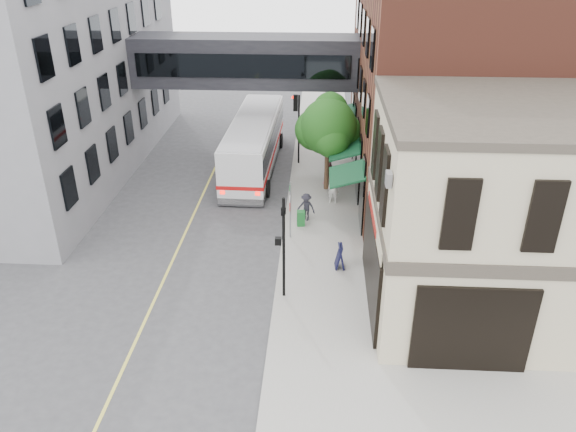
# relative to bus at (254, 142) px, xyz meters

# --- Properties ---
(ground) EXTENTS (120.00, 120.00, 0.00)m
(ground) POSITION_rel_bus_xyz_m (2.41, -16.31, -1.79)
(ground) COLOR #38383A
(ground) RESTS_ON ground
(sidewalk_main) EXTENTS (4.00, 60.00, 0.15)m
(sidewalk_main) POSITION_rel_bus_xyz_m (4.41, -2.31, -1.72)
(sidewalk_main) COLOR gray
(sidewalk_main) RESTS_ON ground
(corner_building) EXTENTS (10.19, 8.12, 8.45)m
(corner_building) POSITION_rel_bus_xyz_m (11.39, -14.31, 2.42)
(corner_building) COLOR tan
(corner_building) RESTS_ON ground
(brick_building) EXTENTS (13.76, 18.00, 14.00)m
(brick_building) POSITION_rel_bus_xyz_m (12.39, -1.32, 5.20)
(brick_building) COLOR #5A281C
(brick_building) RESTS_ON ground
(opposite_building) EXTENTS (14.00, 24.00, 14.00)m
(opposite_building) POSITION_rel_bus_xyz_m (-14.59, -0.31, 5.21)
(opposite_building) COLOR slate
(opposite_building) RESTS_ON ground
(skyway_bridge) EXTENTS (14.00, 3.18, 3.00)m
(skyway_bridge) POSITION_rel_bus_xyz_m (-0.59, 1.69, 4.71)
(skyway_bridge) COLOR black
(skyway_bridge) RESTS_ON ground
(traffic_signal_near) EXTENTS (0.44, 0.22, 4.60)m
(traffic_signal_near) POSITION_rel_bus_xyz_m (2.78, -14.31, 1.19)
(traffic_signal_near) COLOR black
(traffic_signal_near) RESTS_ON sidewalk_main
(traffic_signal_far) EXTENTS (0.53, 0.28, 4.50)m
(traffic_signal_far) POSITION_rel_bus_xyz_m (2.67, 0.69, 1.55)
(traffic_signal_far) COLOR black
(traffic_signal_far) RESTS_ON sidewalk_main
(street_sign_pole) EXTENTS (0.08, 0.75, 3.00)m
(street_sign_pole) POSITION_rel_bus_xyz_m (2.81, -9.31, 0.14)
(street_sign_pole) COLOR gray
(street_sign_pole) RESTS_ON sidewalk_main
(street_tree) EXTENTS (3.80, 3.20, 5.60)m
(street_tree) POSITION_rel_bus_xyz_m (4.61, -3.09, 2.12)
(street_tree) COLOR #382619
(street_tree) RESTS_ON sidewalk_main
(lane_marking) EXTENTS (0.12, 40.00, 0.01)m
(lane_marking) POSITION_rel_bus_xyz_m (-2.59, -6.31, -1.79)
(lane_marking) COLOR #D8CC4C
(lane_marking) RESTS_ON ground
(bus) EXTENTS (3.11, 11.95, 3.20)m
(bus) POSITION_rel_bus_xyz_m (0.00, 0.00, 0.00)
(bus) COLOR silver
(bus) RESTS_ON ground
(pedestrian_a) EXTENTS (0.67, 0.48, 1.71)m
(pedestrian_a) POSITION_rel_bus_xyz_m (4.99, -5.20, -0.79)
(pedestrian_a) COLOR silver
(pedestrian_a) RESTS_ON sidewalk_main
(pedestrian_b) EXTENTS (0.93, 0.79, 1.67)m
(pedestrian_b) POSITION_rel_bus_xyz_m (4.80, -2.62, -0.81)
(pedestrian_b) COLOR pink
(pedestrian_b) RESTS_ON sidewalk_main
(pedestrian_c) EXTENTS (1.11, 0.87, 1.51)m
(pedestrian_c) POSITION_rel_bus_xyz_m (3.54, -7.42, -0.89)
(pedestrian_c) COLOR black
(pedestrian_c) RESTS_ON sidewalk_main
(newspaper_box) EXTENTS (0.43, 0.39, 0.80)m
(newspaper_box) POSITION_rel_bus_xyz_m (3.29, -8.03, -1.24)
(newspaper_box) COLOR #155F24
(newspaper_box) RESTS_ON sidewalk_main
(sandwich_board) EXTENTS (0.45, 0.66, 1.14)m
(sandwich_board) POSITION_rel_bus_xyz_m (5.19, -11.98, -1.07)
(sandwich_board) COLOR black
(sandwich_board) RESTS_ON sidewalk_main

